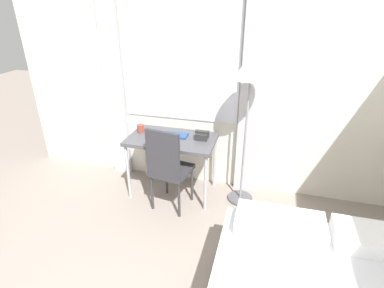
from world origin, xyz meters
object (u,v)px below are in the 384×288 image
object	(u,v)px
mug	(140,129)
desk_chair	(168,166)
telephone	(202,135)
book	(176,135)
desk	(172,143)
standing_lamp	(250,81)

from	to	relation	value
mug	desk_chair	bearing A→B (deg)	-38.70
telephone	book	world-z (taller)	telephone
desk	mug	world-z (taller)	mug
desk_chair	telephone	size ratio (longest dim) A/B	6.26
book	mug	bearing A→B (deg)	-179.72
desk	desk_chair	xyz separation A→B (m)	(0.07, -0.33, -0.11)
desk	telephone	xyz separation A→B (m)	(0.34, 0.07, 0.11)
desk	desk_chair	distance (m)	0.35
mug	desk	bearing A→B (deg)	-7.30
desk_chair	book	bearing A→B (deg)	104.44
desk_chair	telephone	world-z (taller)	desk_chair
desk	standing_lamp	bearing A→B (deg)	3.23
mug	telephone	bearing A→B (deg)	1.07
desk	standing_lamp	world-z (taller)	standing_lamp
book	mug	xyz separation A→B (m)	(-0.44, -0.00, 0.04)
standing_lamp	mug	size ratio (longest dim) A/B	17.43
telephone	book	distance (m)	0.32
desk	standing_lamp	size ratio (longest dim) A/B	0.59
standing_lamp	telephone	distance (m)	0.82
desk	mug	size ratio (longest dim) A/B	10.29
mug	book	bearing A→B (deg)	0.28
standing_lamp	telephone	xyz separation A→B (m)	(-0.49, 0.02, -0.66)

